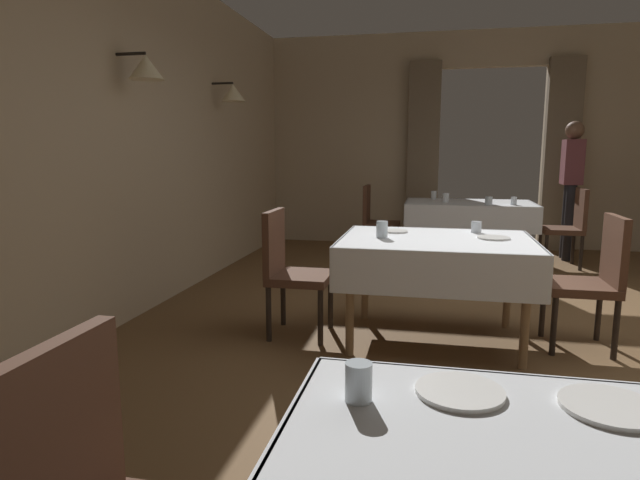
# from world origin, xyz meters

# --- Properties ---
(ground) EXTENTS (10.08, 10.08, 0.00)m
(ground) POSITION_xyz_m (0.00, 0.00, 0.00)
(ground) COLOR brown
(wall_left) EXTENTS (0.49, 8.40, 3.00)m
(wall_left) POSITION_xyz_m (-3.20, 0.00, 1.51)
(wall_left) COLOR tan
(wall_left) RESTS_ON ground
(wall_back) EXTENTS (6.40, 0.27, 3.00)m
(wall_back) POSITION_xyz_m (0.00, 4.18, 1.52)
(wall_back) COLOR tan
(wall_back) RESTS_ON ground
(dining_table_mid) EXTENTS (1.34, 1.05, 0.75)m
(dining_table_mid) POSITION_xyz_m (-0.73, 0.01, 0.65)
(dining_table_mid) COLOR olive
(dining_table_mid) RESTS_ON ground
(dining_table_far) EXTENTS (1.52, 0.95, 0.75)m
(dining_table_far) POSITION_xyz_m (-0.33, 2.90, 0.65)
(dining_table_far) COLOR olive
(dining_table_far) RESTS_ON ground
(chair_mid_left) EXTENTS (0.44, 0.44, 0.93)m
(chair_mid_left) POSITION_xyz_m (-1.78, -0.07, 0.52)
(chair_mid_left) COLOR black
(chair_mid_left) RESTS_ON ground
(chair_mid_right) EXTENTS (0.45, 0.44, 0.93)m
(chair_mid_right) POSITION_xyz_m (0.32, 0.07, 0.52)
(chair_mid_right) COLOR black
(chair_mid_right) RESTS_ON ground
(chair_far_right) EXTENTS (0.44, 0.44, 0.93)m
(chair_far_right) POSITION_xyz_m (0.81, 2.90, 0.52)
(chair_far_right) COLOR black
(chair_far_right) RESTS_ON ground
(chair_far_left) EXTENTS (0.44, 0.44, 0.93)m
(chair_far_left) POSITION_xyz_m (-1.47, 2.98, 0.52)
(chair_far_left) COLOR black
(chair_far_left) RESTS_ON ground
(glass_near_b) EXTENTS (0.07, 0.07, 0.10)m
(glass_near_b) POSITION_xyz_m (-0.93, -2.58, 0.80)
(glass_near_b) COLOR silver
(glass_near_b) RESTS_ON dining_table_near
(plate_near_c) EXTENTS (0.22, 0.22, 0.01)m
(plate_near_c) POSITION_xyz_m (-0.69, -2.49, 0.76)
(plate_near_c) COLOR white
(plate_near_c) RESTS_ON dining_table_near
(plate_near_d) EXTENTS (0.23, 0.23, 0.01)m
(plate_near_d) POSITION_xyz_m (-0.34, -2.50, 0.76)
(plate_near_d) COLOR white
(plate_near_d) RESTS_ON dining_table_near
(plate_mid_a) EXTENTS (0.22, 0.22, 0.01)m
(plate_mid_a) POSITION_xyz_m (-0.34, 0.08, 0.76)
(plate_mid_a) COLOR white
(plate_mid_a) RESTS_ON dining_table_mid
(glass_mid_b) EXTENTS (0.08, 0.08, 0.12)m
(glass_mid_b) POSITION_xyz_m (-1.11, -0.05, 0.81)
(glass_mid_b) COLOR silver
(glass_mid_b) RESTS_ON dining_table_mid
(plate_mid_c) EXTENTS (0.19, 0.19, 0.01)m
(plate_mid_c) POSITION_xyz_m (-1.04, 0.25, 0.76)
(plate_mid_c) COLOR white
(plate_mid_c) RESTS_ON dining_table_mid
(glass_mid_d) EXTENTS (0.08, 0.08, 0.08)m
(glass_mid_d) POSITION_xyz_m (-0.44, 0.34, 0.79)
(glass_mid_d) COLOR silver
(glass_mid_d) RESTS_ON dining_table_mid
(glass_far_a) EXTENTS (0.08, 0.08, 0.11)m
(glass_far_a) POSITION_xyz_m (-0.61, 2.79, 0.81)
(glass_far_a) COLOR silver
(glass_far_a) RESTS_ON dining_table_far
(glass_far_b) EXTENTS (0.07, 0.07, 0.09)m
(glass_far_b) POSITION_xyz_m (0.14, 2.64, 0.80)
(glass_far_b) COLOR silver
(glass_far_b) RESTS_ON dining_table_far
(glass_far_c) EXTENTS (0.08, 0.08, 0.10)m
(glass_far_c) POSITION_xyz_m (-0.14, 2.59, 0.80)
(glass_far_c) COLOR silver
(glass_far_c) RESTS_ON dining_table_far
(glass_far_d) EXTENTS (0.07, 0.07, 0.11)m
(glass_far_d) POSITION_xyz_m (-0.75, 3.19, 0.80)
(glass_far_d) COLOR silver
(glass_far_d) RESTS_ON dining_table_far
(person_waiter_by_doorway) EXTENTS (0.24, 0.37, 1.72)m
(person_waiter_by_doorway) POSITION_xyz_m (0.91, 3.39, 1.02)
(person_waiter_by_doorway) COLOR black
(person_waiter_by_doorway) RESTS_ON ground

